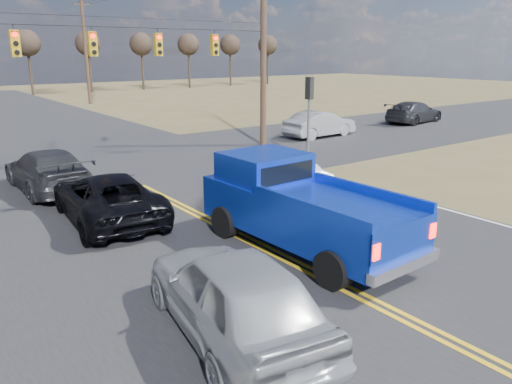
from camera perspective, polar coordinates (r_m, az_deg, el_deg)
ground at (r=9.66m, az=24.98°, el=-17.15°), size 160.00×160.00×0.00m
road_main at (r=16.24m, az=-7.32°, el=-2.33°), size 14.00×120.00×0.02m
road_cross at (r=23.32m, az=-17.07°, el=2.68°), size 120.00×12.00×0.02m
signal_gantry at (r=22.74m, az=-16.72°, el=15.29°), size 19.60×4.83×10.00m
utility_poles at (r=21.83m, az=-17.28°, el=15.68°), size 19.60×58.32×10.00m
treeline at (r=31.39m, az=-23.79°, el=15.79°), size 87.00×117.80×7.40m
pickup_truck at (r=13.00m, az=4.93°, el=-1.66°), size 2.66×6.29×2.33m
silver_suv at (r=9.09m, az=-2.52°, el=-11.54°), size 2.81×5.25×1.70m
black_suv at (r=15.80m, az=-16.61°, el=-0.59°), size 2.93×5.52×1.48m
white_car_queue at (r=17.79m, az=1.80°, el=1.83°), size 2.18×4.58×1.45m
dgrey_car_queue at (r=20.00m, az=-22.72°, el=2.32°), size 2.19×5.36×1.55m
cross_car_east_near at (r=30.54m, az=7.33°, el=7.70°), size 1.82×4.78×1.55m
cross_car_east_far at (r=38.16m, az=17.62°, el=8.69°), size 2.83×5.54×1.54m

